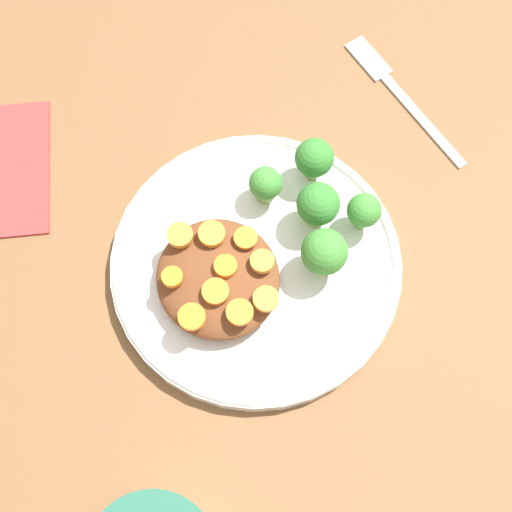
{
  "coord_description": "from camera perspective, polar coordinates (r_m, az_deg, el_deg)",
  "views": [
    {
      "loc": [
        -0.23,
        0.09,
        0.66
      ],
      "look_at": [
        0.0,
        0.0,
        0.03
      ],
      "focal_mm": 50.0,
      "sensor_mm": 36.0,
      "label": 1
    }
  ],
  "objects": [
    {
      "name": "ground_plane",
      "position": [
        0.71,
        0.0,
        -0.96
      ],
      "size": [
        4.0,
        4.0,
        0.0
      ],
      "primitive_type": "plane",
      "color": "brown"
    },
    {
      "name": "plate",
      "position": [
        0.7,
        0.0,
        -0.63
      ],
      "size": [
        0.28,
        0.28,
        0.02
      ],
      "color": "silver",
      "rests_on": "ground_plane"
    },
    {
      "name": "stew_mound",
      "position": [
        0.67,
        -3.06,
        -1.78
      ],
      "size": [
        0.12,
        0.12,
        0.03
      ],
      "primitive_type": "ellipsoid",
      "color": "brown",
      "rests_on": "plate"
    },
    {
      "name": "broccoli_floret_0",
      "position": [
        0.68,
        4.98,
        4.08
      ],
      "size": [
        0.04,
        0.04,
        0.06
      ],
      "color": "#7FA85B",
      "rests_on": "plate"
    },
    {
      "name": "broccoli_floret_1",
      "position": [
        0.66,
        5.48,
        0.28
      ],
      "size": [
        0.04,
        0.04,
        0.06
      ],
      "color": "#7FA85B",
      "rests_on": "plate"
    },
    {
      "name": "broccoli_floret_2",
      "position": [
        0.7,
        0.77,
        5.74
      ],
      "size": [
        0.03,
        0.03,
        0.04
      ],
      "color": "#7FA85B",
      "rests_on": "plate"
    },
    {
      "name": "broccoli_floret_3",
      "position": [
        0.7,
        4.68,
        7.77
      ],
      "size": [
        0.04,
        0.04,
        0.05
      ],
      "color": "#759E51",
      "rests_on": "plate"
    },
    {
      "name": "broccoli_floret_4",
      "position": [
        0.69,
        8.64,
        3.54
      ],
      "size": [
        0.03,
        0.03,
        0.05
      ],
      "color": "#759E51",
      "rests_on": "plate"
    },
    {
      "name": "carrot_slice_0",
      "position": [
        0.65,
        0.5,
        -0.43
      ],
      "size": [
        0.02,
        0.02,
        0.01
      ],
      "primitive_type": "cylinder",
      "color": "orange",
      "rests_on": "stew_mound"
    },
    {
      "name": "carrot_slice_1",
      "position": [
        0.65,
        -6.65,
        -1.86
      ],
      "size": [
        0.02,
        0.02,
        0.01
      ],
      "primitive_type": "cylinder",
      "color": "orange",
      "rests_on": "stew_mound"
    },
    {
      "name": "carrot_slice_2",
      "position": [
        0.66,
        -6.1,
        1.67
      ],
      "size": [
        0.02,
        0.02,
        0.01
      ],
      "primitive_type": "cylinder",
      "color": "orange",
      "rests_on": "stew_mound"
    },
    {
      "name": "carrot_slice_3",
      "position": [
        0.65,
        -2.45,
        -0.82
      ],
      "size": [
        0.02,
        0.02,
        0.01
      ],
      "primitive_type": "cylinder",
      "color": "orange",
      "rests_on": "stew_mound"
    },
    {
      "name": "carrot_slice_4",
      "position": [
        0.64,
        -5.16,
        -4.87
      ],
      "size": [
        0.02,
        0.02,
        0.01
      ],
      "primitive_type": "cylinder",
      "color": "orange",
      "rests_on": "stew_mound"
    },
    {
      "name": "carrot_slice_5",
      "position": [
        0.66,
        -3.56,
        1.77
      ],
      "size": [
        0.03,
        0.03,
        0.01
      ],
      "primitive_type": "cylinder",
      "color": "orange",
      "rests_on": "stew_mound"
    },
    {
      "name": "carrot_slice_6",
      "position": [
        0.64,
        0.81,
        -3.45
      ],
      "size": [
        0.02,
        0.02,
        0.01
      ],
      "primitive_type": "cylinder",
      "color": "orange",
      "rests_on": "stew_mound"
    },
    {
      "name": "carrot_slice_7",
      "position": [
        0.66,
        -0.83,
        1.46
      ],
      "size": [
        0.02,
        0.02,
        0.0
      ],
      "primitive_type": "cylinder",
      "color": "orange",
      "rests_on": "stew_mound"
    },
    {
      "name": "carrot_slice_8",
      "position": [
        0.64,
        -1.31,
        -4.52
      ],
      "size": [
        0.02,
        0.02,
        0.01
      ],
      "primitive_type": "cylinder",
      "color": "orange",
      "rests_on": "stew_mound"
    },
    {
      "name": "carrot_slice_9",
      "position": [
        0.64,
        -3.26,
        -2.86
      ],
      "size": [
        0.03,
        0.03,
        0.01
      ],
      "primitive_type": "cylinder",
      "color": "orange",
      "rests_on": "stew_mound"
    },
    {
      "name": "fork",
      "position": [
        0.82,
        11.06,
        13.07
      ],
      "size": [
        0.19,
        0.06,
        0.01
      ],
      "rotation": [
        0.0,
        0.0,
        6.5
      ],
      "color": "silver",
      "rests_on": "ground_plane"
    },
    {
      "name": "napkin",
      "position": [
        0.8,
        -19.8,
        6.58
      ],
      "size": [
        0.18,
        0.14,
        0.01
      ],
      "rotation": [
        0.0,
        0.0,
        -0.27
      ],
      "color": "#B73333",
      "rests_on": "ground_plane"
    }
  ]
}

